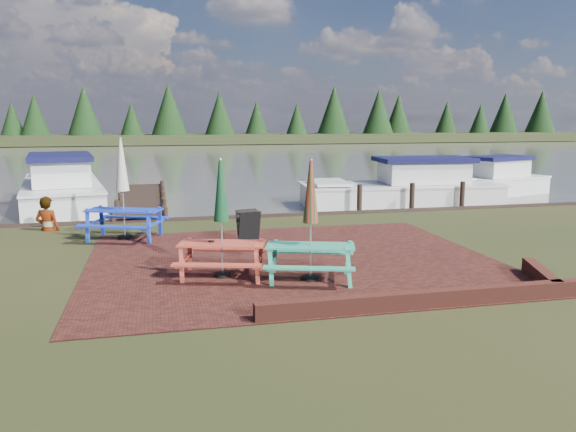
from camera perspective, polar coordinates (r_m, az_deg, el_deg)
The scene contains 14 objects.
ground at distance 11.76m, azimuth 1.62°, elevation -5.79°, with size 120.00×120.00×0.00m, color black.
paving at distance 12.69m, azimuth 0.47°, elevation -4.57°, with size 9.00×7.50×0.02m, color #341310.
brick_wall at distance 10.36m, azimuth 16.81°, elevation -7.53°, with size 6.21×1.79×0.30m.
water at distance 48.14m, azimuth -9.74°, elevation 5.94°, with size 120.00×60.00×0.02m, color #4D4B42.
far_treeline at distance 77.00m, azimuth -11.17°, elevation 9.76°, with size 120.00×10.00×8.10m.
picnic_table_teal at distance 11.00m, azimuth 2.30°, elevation -2.39°, with size 2.11×1.99×2.39m.
picnic_table_red at distance 11.30m, azimuth -6.75°, elevation -2.15°, with size 2.07×1.94×2.38m.
picnic_table_blue at distance 15.40m, azimuth -16.37°, elevation 1.11°, with size 2.41×2.29×2.67m.
chalkboard at distance 14.13m, azimuth -4.05°, elevation -1.21°, with size 0.59×0.65×0.90m.
jetty at distance 22.44m, azimuth -14.58°, elevation 1.71°, with size 1.76×9.08×1.00m.
boat_jetty at distance 23.11m, azimuth -21.99°, elevation 2.46°, with size 3.98×8.24×2.29m.
boat_near at distance 22.34m, azimuth 11.78°, elevation 2.58°, with size 7.85×3.27×2.07m.
boat_far at distance 26.47m, azimuth 19.76°, elevation 3.20°, with size 6.41×3.88×1.89m.
person at distance 17.39m, azimuth -23.42°, elevation 1.80°, with size 0.71×0.47×1.96m, color gray.
Camera 1 is at (-2.90, -10.95, 3.17)m, focal length 35.00 mm.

